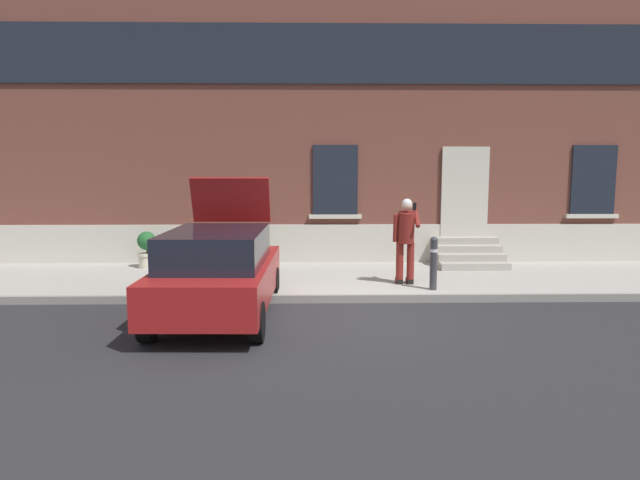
{
  "coord_description": "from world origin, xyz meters",
  "views": [
    {
      "loc": [
        -0.69,
        -9.65,
        2.56
      ],
      "look_at": [
        -0.46,
        1.6,
        1.1
      ],
      "focal_mm": 32.42,
      "sensor_mm": 36.0,
      "label": 1
    }
  ],
  "objects_px": {
    "bollard_far_left": "(249,262)",
    "planter_cream": "(147,249)",
    "person_on_phone": "(406,235)",
    "planter_charcoal": "(247,248)",
    "hatchback_car_red": "(218,271)",
    "bollard_near_person": "(434,261)"
  },
  "relations": [
    {
      "from": "bollard_far_left",
      "to": "planter_cream",
      "type": "distance_m",
      "value": 3.69
    },
    {
      "from": "bollard_far_left",
      "to": "person_on_phone",
      "type": "relative_size",
      "value": 0.6
    },
    {
      "from": "person_on_phone",
      "to": "planter_charcoal",
      "type": "height_order",
      "value": "person_on_phone"
    },
    {
      "from": "person_on_phone",
      "to": "hatchback_car_red",
      "type": "bearing_deg",
      "value": -135.89
    },
    {
      "from": "bollard_near_person",
      "to": "planter_cream",
      "type": "bearing_deg",
      "value": 157.65
    },
    {
      "from": "bollard_near_person",
      "to": "bollard_far_left",
      "type": "height_order",
      "value": "same"
    },
    {
      "from": "bollard_far_left",
      "to": "person_on_phone",
      "type": "distance_m",
      "value": 3.2
    },
    {
      "from": "person_on_phone",
      "to": "planter_cream",
      "type": "bearing_deg",
      "value": 175.35
    },
    {
      "from": "hatchback_car_red",
      "to": "planter_charcoal",
      "type": "height_order",
      "value": "hatchback_car_red"
    },
    {
      "from": "bollard_far_left",
      "to": "planter_cream",
      "type": "bearing_deg",
      "value": 135.96
    },
    {
      "from": "planter_charcoal",
      "to": "hatchback_car_red",
      "type": "bearing_deg",
      "value": -90.46
    },
    {
      "from": "hatchback_car_red",
      "to": "planter_cream",
      "type": "distance_m",
      "value": 4.61
    },
    {
      "from": "bollard_far_left",
      "to": "planter_cream",
      "type": "height_order",
      "value": "bollard_far_left"
    },
    {
      "from": "hatchback_car_red",
      "to": "bollard_near_person",
      "type": "distance_m",
      "value": 4.19
    },
    {
      "from": "bollard_near_person",
      "to": "bollard_far_left",
      "type": "xyz_separation_m",
      "value": [
        -3.59,
        0.0,
        0.0
      ]
    },
    {
      "from": "planter_cream",
      "to": "person_on_phone",
      "type": "bearing_deg",
      "value": -19.38
    },
    {
      "from": "bollard_far_left",
      "to": "person_on_phone",
      "type": "bearing_deg",
      "value": 9.67
    },
    {
      "from": "bollard_far_left",
      "to": "planter_charcoal",
      "type": "xyz_separation_m",
      "value": [
        -0.33,
        2.69,
        -0.11
      ]
    },
    {
      "from": "bollard_far_left",
      "to": "person_on_phone",
      "type": "xyz_separation_m",
      "value": [
        3.12,
        0.53,
        0.44
      ]
    },
    {
      "from": "person_on_phone",
      "to": "planter_cream",
      "type": "distance_m",
      "value": 6.15
    },
    {
      "from": "bollard_near_person",
      "to": "planter_charcoal",
      "type": "bearing_deg",
      "value": 145.46
    },
    {
      "from": "hatchback_car_red",
      "to": "bollard_far_left",
      "type": "relative_size",
      "value": 3.93
    }
  ]
}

